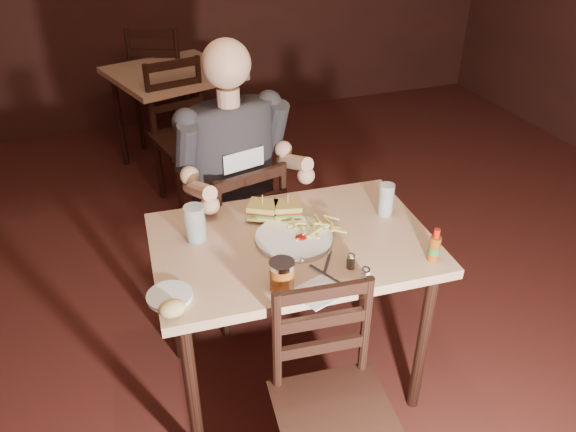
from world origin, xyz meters
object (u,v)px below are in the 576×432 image
object	(u,v)px
main_table	(292,259)
diner	(235,150)
chair_far	(236,237)
bg_chair_near	(190,139)
glass_left	(195,223)
chair_near	(335,417)
dinner_plate	(294,239)
bg_table	(173,83)
glass_right	(386,200)
bg_chair_far	(164,85)
side_plate	(170,297)
hot_sauce	(435,245)
syrup_dispenser	(282,276)

from	to	relation	value
main_table	diner	world-z (taller)	diner
chair_far	bg_chair_near	distance (m)	1.16
main_table	glass_left	world-z (taller)	glass_left
chair_near	diner	size ratio (longest dim) A/B	0.89
bg_chair_near	dinner_plate	distance (m)	1.77
bg_table	bg_chair_near	world-z (taller)	bg_chair_near
chair_far	bg_chair_near	world-z (taller)	bg_chair_near
chair_far	glass_left	xyz separation A→B (m)	(-0.26, -0.44, 0.40)
main_table	glass_right	bearing A→B (deg)	6.34
glass_left	dinner_plate	bearing A→B (deg)	-21.17
bg_chair_near	bg_chair_far	bearing A→B (deg)	77.69
main_table	chair_near	distance (m)	0.62
bg_table	bg_chair_far	distance (m)	0.58
chair_far	glass_left	size ratio (longest dim) A/B	6.00
diner	glass_right	distance (m)	0.70
side_plate	bg_chair_near	bearing A→B (deg)	77.73
dinner_plate	hot_sauce	size ratio (longest dim) A/B	2.17
main_table	diner	xyz separation A→B (m)	(-0.08, 0.53, 0.26)
bg_chair_near	glass_right	world-z (taller)	bg_chair_near
glass_left	main_table	bearing A→B (deg)	-20.25
syrup_dispenser	chair_far	bearing A→B (deg)	90.16
bg_table	chair_far	bearing A→B (deg)	-90.18
dinner_plate	syrup_dispenser	world-z (taller)	syrup_dispenser
diner	glass_right	size ratio (longest dim) A/B	6.79
dinner_plate	glass_right	world-z (taller)	glass_right
chair_near	glass_left	distance (m)	0.87
main_table	hot_sauce	bearing A→B (deg)	-33.48
bg_chair_far	dinner_plate	bearing A→B (deg)	113.62
glass_right	chair_near	bearing A→B (deg)	-127.60
glass_left	glass_right	world-z (taller)	glass_left
bg_chair_near	glass_left	size ratio (longest dim) A/B	6.48
glass_left	syrup_dispenser	world-z (taller)	glass_left
bg_chair_far	side_plate	xyz separation A→B (m)	(-0.42, -3.03, 0.28)
bg_chair_far	hot_sauce	xyz separation A→B (m)	(0.53, -3.13, 0.35)
chair_far	syrup_dispenser	bearing A→B (deg)	73.62
chair_far	side_plate	size ratio (longest dim) A/B	5.85
bg_table	diner	world-z (taller)	diner
syrup_dispenser	main_table	bearing A→B (deg)	66.39
glass_left	syrup_dispenser	xyz separation A→B (m)	(0.21, -0.40, -0.02)
main_table	bg_chair_near	distance (m)	1.75
dinner_plate	glass_left	world-z (taller)	glass_left
hot_sauce	chair_far	bearing A→B (deg)	121.71
main_table	dinner_plate	distance (m)	0.10
bg_table	glass_right	size ratio (longest dim) A/B	7.09
bg_chair_near	dinner_plate	world-z (taller)	bg_chair_near
glass_right	glass_left	bearing A→B (deg)	174.00
dinner_plate	glass_right	bearing A→B (deg)	7.47
syrup_dispenser	bg_table	bearing A→B (deg)	91.97
glass_left	bg_chair_near	bearing A→B (deg)	80.73
glass_left	chair_near	bearing A→B (deg)	-66.84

